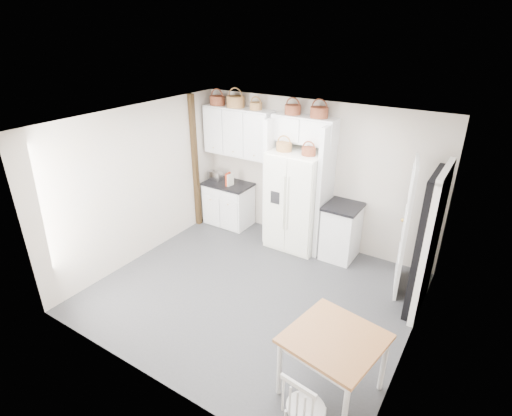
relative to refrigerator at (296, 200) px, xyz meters
The scene contains 29 objects.
floor 1.88m from the refrigerator, 84.81° to the right, with size 4.50×4.50×0.00m, color #333436.
ceiling 2.38m from the refrigerator, 84.81° to the right, with size 4.50×4.50×0.00m, color white.
wall_back 0.56m from the refrigerator, 66.70° to the left, with size 4.50×4.50×0.00m, color beige.
wall_left 2.70m from the refrigerator, 141.81° to the right, with size 4.00×4.00×0.00m, color beige.
wall_right 2.94m from the refrigerator, 34.54° to the right, with size 4.00×4.00×0.00m, color beige.
refrigerator is the anchor object (origin of this frame).
base_cab_left 1.61m from the refrigerator, behind, with size 0.90×0.57×0.84m, color white.
base_cab_right 0.96m from the refrigerator, ahead, with size 0.54×0.64×0.94m, color white.
dining_table 3.32m from the refrigerator, 55.66° to the right, with size 0.93×0.93×0.77m, color #A75E29.
windsor_chair 3.86m from the refrigerator, 61.12° to the right, with size 0.39×0.35×0.80m, color white.
counter_left 1.54m from the refrigerator, behind, with size 0.94×0.61×0.04m, color black.
counter_right 0.87m from the refrigerator, ahead, with size 0.58×0.69×0.04m, color black.
toaster 1.86m from the refrigerator, behind, with size 0.28×0.16×0.19m, color silver.
cookbook_red 1.48m from the refrigerator, behind, with size 0.04×0.17×0.25m, color #A82A10.
cookbook_cream 1.43m from the refrigerator, behind, with size 0.03×0.16×0.24m, color beige.
basket_upper_a 2.39m from the refrigerator, behind, with size 0.29×0.29×0.17m, color #5A2511.
basket_upper_b 2.11m from the refrigerator, behind, with size 0.34×0.34×0.20m, color olive.
basket_upper_c 1.81m from the refrigerator, 169.57° to the left, with size 0.23×0.23×0.13m, color olive.
basket_bridge_a 1.56m from the refrigerator, 142.90° to the left, with size 0.28×0.28×0.16m, color #5A2511.
basket_bridge_b 1.57m from the refrigerator, 35.85° to the left, with size 0.30×0.30×0.17m, color #5A2511.
basket_fridge_a 1.00m from the refrigerator, 156.36° to the right, with size 0.27×0.27×0.14m, color olive.
basket_fridge_b 0.99m from the refrigerator, 23.61° to the right, with size 0.24×0.24×0.13m, color #5A2511.
upper_cabinet 1.69m from the refrigerator, behind, with size 1.40×0.34×0.90m, color white.
bridge_cabinet 1.25m from the refrigerator, 90.00° to the left, with size 1.12×0.34×0.45m, color white.
fridge_panel_left 0.57m from the refrigerator, behind, with size 0.08×0.60×2.30m, color white.
fridge_panel_right 0.57m from the refrigerator, ahead, with size 0.08×0.60×2.30m, color white.
trim_post 2.11m from the refrigerator, behind, with size 0.09×0.09×2.60m, color #312010.
doorway_void 2.40m from the refrigerator, 15.76° to the right, with size 0.18×0.85×2.05m, color black.
door_slab 1.98m from the refrigerator, ahead, with size 0.80×0.04×2.05m, color white.
Camera 1 is at (2.73, -4.20, 3.75)m, focal length 28.00 mm.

